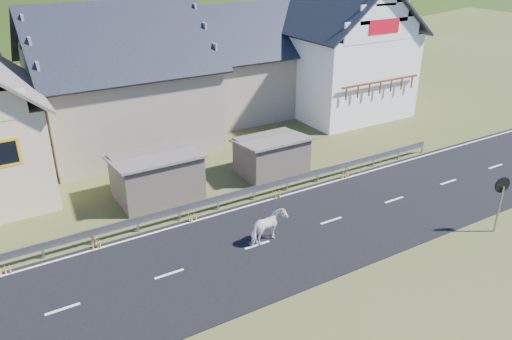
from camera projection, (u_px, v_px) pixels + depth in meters
ground at (257, 246)px, 21.29m from camera, size 160.00×160.00×0.00m
road at (257, 245)px, 21.28m from camera, size 60.00×7.00×0.04m
lane_markings at (257, 245)px, 21.27m from camera, size 60.00×6.60×0.01m
guardrail at (218, 199)px, 23.93m from camera, size 28.10×0.09×0.75m
shed_left at (157, 177)px, 24.98m from camera, size 4.30×3.30×2.40m
shed_right at (271, 156)px, 27.65m from camera, size 3.80×2.90×2.20m
house_stone_a at (118, 70)px, 30.62m from camera, size 10.80×9.80×8.90m
house_stone_b at (244, 54)px, 36.99m from camera, size 9.80×8.80×8.10m
house_white at (334, 42)px, 37.09m from camera, size 8.80×10.80×9.70m
mountain at (3, 43)px, 172.59m from camera, size 440.00×280.00×260.00m
horse at (268, 227)px, 21.23m from camera, size 1.15×1.83×1.43m
traffic_mirror at (501, 192)px, 21.61m from camera, size 0.72×0.27×2.65m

